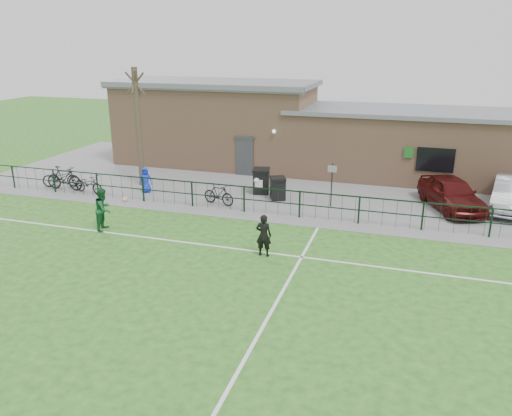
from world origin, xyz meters
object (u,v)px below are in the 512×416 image
(wheelie_bin_left, at_px, (261,182))
(sign_post, at_px, (332,185))
(spectator_child, at_px, (146,180))
(ball_ground, at_px, (125,199))
(car_maroon, at_px, (451,193))
(bicycle_d, at_px, (219,194))
(bicycle_c, at_px, (89,184))
(wheelie_bin_right, at_px, (278,189))
(bare_tree, at_px, (139,128))
(bicycle_a, at_px, (61,177))
(bicycle_b, at_px, (64,178))
(outfield_player, at_px, (104,209))

(wheelie_bin_left, height_order, sign_post, sign_post)
(spectator_child, bearing_deg, ball_ground, -112.16)
(car_maroon, xyz_separation_m, bicycle_d, (-10.16, -2.54, -0.24))
(bicycle_c, bearing_deg, wheelie_bin_right, -66.88)
(sign_post, height_order, car_maroon, sign_post)
(bare_tree, height_order, bicycle_a, bare_tree)
(car_maroon, bearing_deg, bare_tree, 160.23)
(wheelie_bin_right, relative_size, bicycle_a, 0.53)
(wheelie_bin_right, xyz_separation_m, car_maroon, (7.78, 0.92, 0.24))
(car_maroon, relative_size, ball_ground, 17.58)
(bare_tree, distance_m, bicycle_b, 4.51)
(bare_tree, relative_size, bicycle_d, 3.67)
(wheelie_bin_right, xyz_separation_m, bicycle_c, (-9.21, -1.86, -0.03))
(wheelie_bin_right, distance_m, sign_post, 2.66)
(outfield_player, bearing_deg, bicycle_c, 32.77)
(bicycle_a, height_order, spectator_child, spectator_child)
(bicycle_c, xyz_separation_m, bicycle_d, (6.82, 0.23, 0.02))
(bicycle_d, bearing_deg, bicycle_b, 105.17)
(bicycle_b, relative_size, ball_ground, 8.25)
(bicycle_d, height_order, spectator_child, spectator_child)
(sign_post, distance_m, spectator_child, 9.18)
(wheelie_bin_left, height_order, bicycle_b, bicycle_b)
(bicycle_a, bearing_deg, wheelie_bin_left, -99.74)
(wheelie_bin_right, height_order, sign_post, sign_post)
(car_maroon, height_order, spectator_child, car_maroon)
(sign_post, bearing_deg, spectator_child, -176.33)
(ball_ground, bearing_deg, outfield_player, -70.88)
(outfield_player, bearing_deg, ball_ground, 10.26)
(car_maroon, xyz_separation_m, bicycle_a, (-19.03, -2.25, -0.24))
(wheelie_bin_left, xyz_separation_m, outfield_player, (-4.54, -6.68, 0.26))
(wheelie_bin_left, bearing_deg, wheelie_bin_right, -47.56)
(sign_post, relative_size, bicycle_c, 1.12)
(outfield_player, height_order, ball_ground, outfield_player)
(ball_ground, bearing_deg, bicycle_c, 164.34)
(sign_post, distance_m, bicycle_a, 13.89)
(wheelie_bin_left, height_order, outfield_player, outfield_player)
(bicycle_b, bearing_deg, spectator_child, -79.51)
(wheelie_bin_left, bearing_deg, ball_ground, -162.09)
(wheelie_bin_right, height_order, outfield_player, outfield_player)
(bicycle_b, height_order, spectator_child, spectator_child)
(sign_post, distance_m, bicycle_b, 13.37)
(sign_post, relative_size, bicycle_b, 0.99)
(wheelie_bin_right, relative_size, bicycle_b, 0.49)
(sign_post, bearing_deg, bicycle_d, -165.06)
(sign_post, xyz_separation_m, bicycle_c, (-11.80, -1.56, -0.53))
(sign_post, relative_size, outfield_player, 1.17)
(bicycle_d, relative_size, outfield_player, 0.95)
(bicycle_c, relative_size, bicycle_d, 1.09)
(car_maroon, distance_m, bicycle_b, 18.66)
(car_maroon, height_order, bicycle_b, car_maroon)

